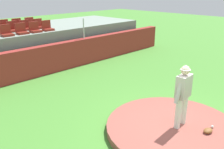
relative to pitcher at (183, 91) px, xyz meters
The scene contains 18 objects.
ground_plane 1.23m from the pitcher, 135.38° to the left, with size 60.00×60.00×0.00m, color #488B32.
pitchers_mound 1.14m from the pitcher, 135.38° to the left, with size 3.71×3.71×0.19m, color #974F44.
pitcher is the anchor object (origin of this frame).
baseball 1.31m from the pitcher, 54.41° to the right, with size 0.07×0.07×0.07m, color white.
fielding_glove 1.22m from the pitcher, 74.99° to the right, with size 0.30×0.20×0.11m, color brown.
brick_barrier 7.00m from the pitcher, 91.14° to the left, with size 16.86×0.40×1.34m, color maroon.
fence_post_right 7.37m from the pitcher, 71.92° to the left, with size 0.06×0.06×1.02m, color silver.
bleacher_platform 9.72m from the pitcher, 90.82° to the left, with size 14.74×4.22×1.78m, color gray.
stadium_chair_0 8.24m from the pitcher, 98.30° to the left, with size 0.48×0.44×0.50m.
stadium_chair_1 8.18m from the pitcher, 93.31° to the left, with size 0.48×0.44×0.50m.
stadium_chair_2 8.14m from the pitcher, 88.65° to the left, with size 0.48×0.44×0.50m.
stadium_chair_3 8.21m from the pitcher, 83.80° to the left, with size 0.48×0.44×0.50m.
stadium_chair_5 9.07m from the pitcher, 93.02° to the left, with size 0.48×0.44×0.50m.
stadium_chair_6 9.06m from the pitcher, 88.82° to the left, with size 0.48×0.44×0.50m.
stadium_chair_7 9.13m from the pitcher, 84.16° to the left, with size 0.48×0.44×0.50m.
stadium_chair_9 9.97m from the pitcher, 92.95° to the left, with size 0.48×0.44×0.50m.
stadium_chair_10 9.96m from the pitcher, 88.92° to the left, with size 0.48×0.44×0.50m.
stadium_chair_11 9.97m from the pitcher, 84.81° to the left, with size 0.48×0.44×0.50m.
Camera 1 is at (-5.42, -3.00, 3.81)m, focal length 39.22 mm.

